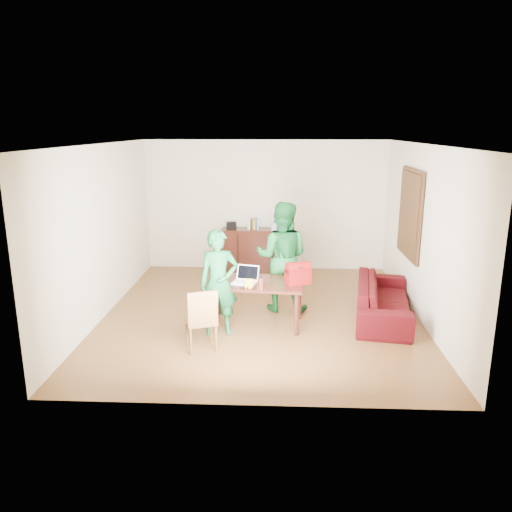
{
  "coord_description": "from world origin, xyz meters",
  "views": [
    {
      "loc": [
        0.27,
        -7.6,
        2.95
      ],
      "look_at": [
        -0.07,
        -0.23,
        1.03
      ],
      "focal_mm": 35.0,
      "sensor_mm": 36.0,
      "label": 1
    }
  ],
  "objects_px": {
    "bottle": "(261,283)",
    "person_near": "(219,283)",
    "laptop": "(244,280)",
    "sofa": "(383,299)",
    "red_bag": "(298,275)",
    "chair": "(201,332)",
    "table": "(255,287)",
    "person_far": "(282,257)"
  },
  "relations": [
    {
      "from": "chair",
      "to": "person_near",
      "type": "height_order",
      "value": "person_near"
    },
    {
      "from": "laptop",
      "to": "sofa",
      "type": "relative_size",
      "value": 0.19
    },
    {
      "from": "red_bag",
      "to": "person_near",
      "type": "bearing_deg",
      "value": 174.16
    },
    {
      "from": "red_bag",
      "to": "person_far",
      "type": "bearing_deg",
      "value": 86.92
    },
    {
      "from": "person_near",
      "to": "laptop",
      "type": "bearing_deg",
      "value": 25.11
    },
    {
      "from": "laptop",
      "to": "bottle",
      "type": "bearing_deg",
      "value": -33.6
    },
    {
      "from": "table",
      "to": "laptop",
      "type": "xyz_separation_m",
      "value": [
        -0.16,
        -0.09,
        0.13
      ]
    },
    {
      "from": "chair",
      "to": "person_far",
      "type": "xyz_separation_m",
      "value": [
        1.09,
        1.6,
        0.65
      ]
    },
    {
      "from": "chair",
      "to": "laptop",
      "type": "bearing_deg",
      "value": 38.09
    },
    {
      "from": "chair",
      "to": "laptop",
      "type": "distance_m",
      "value": 1.1
    },
    {
      "from": "table",
      "to": "laptop",
      "type": "relative_size",
      "value": 3.88
    },
    {
      "from": "person_near",
      "to": "sofa",
      "type": "height_order",
      "value": "person_near"
    },
    {
      "from": "laptop",
      "to": "bottle",
      "type": "xyz_separation_m",
      "value": [
        0.26,
        -0.3,
        0.05
      ]
    },
    {
      "from": "person_near",
      "to": "bottle",
      "type": "distance_m",
      "value": 0.61
    },
    {
      "from": "table",
      "to": "red_bag",
      "type": "height_order",
      "value": "red_bag"
    },
    {
      "from": "person_far",
      "to": "chair",
      "type": "bearing_deg",
      "value": 65.53
    },
    {
      "from": "chair",
      "to": "red_bag",
      "type": "height_order",
      "value": "red_bag"
    },
    {
      "from": "person_far",
      "to": "bottle",
      "type": "distance_m",
      "value": 1.11
    },
    {
      "from": "person_far",
      "to": "sofa",
      "type": "height_order",
      "value": "person_far"
    },
    {
      "from": "person_near",
      "to": "red_bag",
      "type": "distance_m",
      "value": 1.19
    },
    {
      "from": "chair",
      "to": "person_far",
      "type": "relative_size",
      "value": 0.49
    },
    {
      "from": "person_far",
      "to": "laptop",
      "type": "xyz_separation_m",
      "value": [
        -0.56,
        -0.76,
        -0.17
      ]
    },
    {
      "from": "person_near",
      "to": "person_far",
      "type": "bearing_deg",
      "value": 35.24
    },
    {
      "from": "bottle",
      "to": "table",
      "type": "bearing_deg",
      "value": 104.49
    },
    {
      "from": "table",
      "to": "red_bag",
      "type": "bearing_deg",
      "value": 0.65
    },
    {
      "from": "table",
      "to": "laptop",
      "type": "bearing_deg",
      "value": -145.94
    },
    {
      "from": "person_near",
      "to": "bottle",
      "type": "bearing_deg",
      "value": -15.6
    },
    {
      "from": "table",
      "to": "chair",
      "type": "xyz_separation_m",
      "value": [
        -0.69,
        -0.93,
        -0.35
      ]
    },
    {
      "from": "chair",
      "to": "laptop",
      "type": "height_order",
      "value": "laptop"
    },
    {
      "from": "red_bag",
      "to": "laptop",
      "type": "bearing_deg",
      "value": 160.99
    },
    {
      "from": "person_near",
      "to": "sofa",
      "type": "distance_m",
      "value": 2.68
    },
    {
      "from": "laptop",
      "to": "sofa",
      "type": "xyz_separation_m",
      "value": [
        2.18,
        0.48,
        -0.43
      ]
    },
    {
      "from": "bottle",
      "to": "sofa",
      "type": "bearing_deg",
      "value": 22.18
    },
    {
      "from": "table",
      "to": "chair",
      "type": "height_order",
      "value": "chair"
    },
    {
      "from": "sofa",
      "to": "person_near",
      "type": "bearing_deg",
      "value": 116.45
    },
    {
      "from": "person_far",
      "to": "sofa",
      "type": "distance_m",
      "value": 1.75
    },
    {
      "from": "bottle",
      "to": "person_near",
      "type": "bearing_deg",
      "value": 178.07
    },
    {
      "from": "person_near",
      "to": "sofa",
      "type": "bearing_deg",
      "value": 3.08
    },
    {
      "from": "chair",
      "to": "person_near",
      "type": "relative_size",
      "value": 0.56
    },
    {
      "from": "chair",
      "to": "bottle",
      "type": "relative_size",
      "value": 4.42
    },
    {
      "from": "table",
      "to": "red_bag",
      "type": "relative_size",
      "value": 4.35
    },
    {
      "from": "laptop",
      "to": "red_bag",
      "type": "distance_m",
      "value": 0.8
    }
  ]
}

